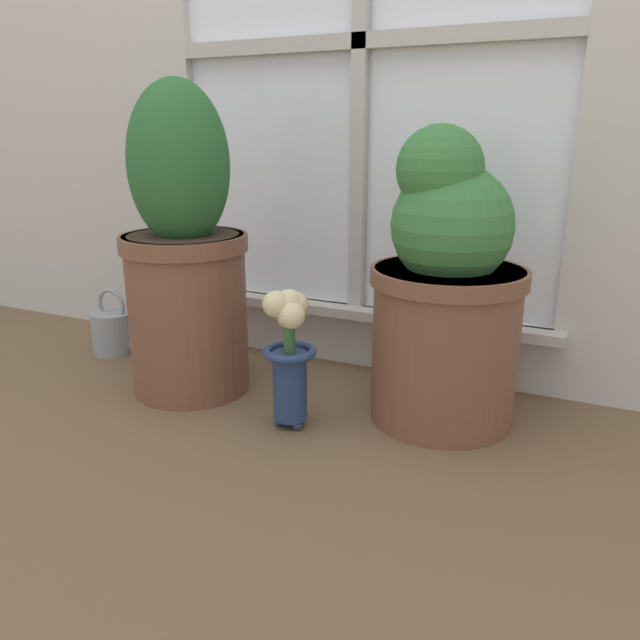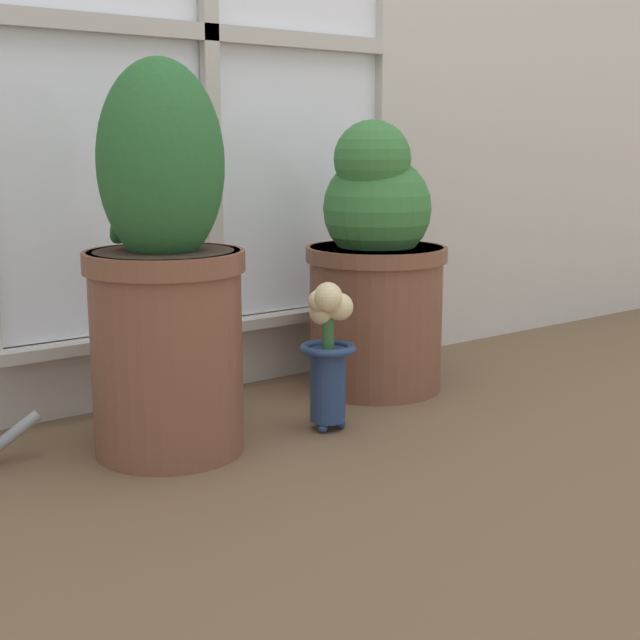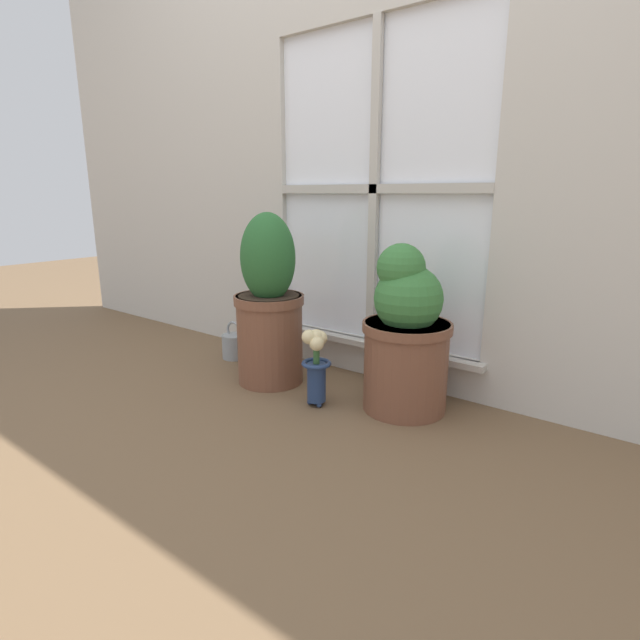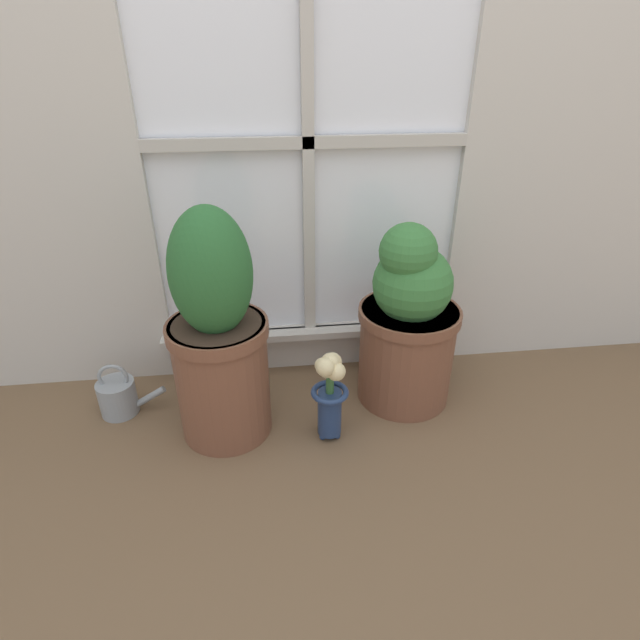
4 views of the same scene
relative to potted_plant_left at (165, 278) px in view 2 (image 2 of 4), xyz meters
The scene contains 4 objects.
ground_plane 0.56m from the potted_plant_left, 50.65° to the right, with size 10.00×10.00×0.00m, color brown.
potted_plant_left is the anchor object (origin of this frame).
potted_plant_right 0.59m from the potted_plant_left, ahead, with size 0.32×0.32×0.61m.
flower_vase 0.35m from the potted_plant_left, 14.60° to the right, with size 0.11×0.11×0.30m.
Camera 2 is at (-1.02, -1.06, 0.56)m, focal length 50.00 mm.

